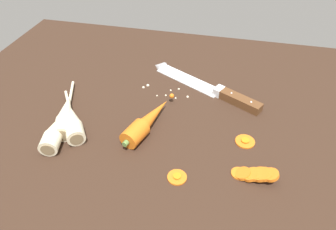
{
  "coord_description": "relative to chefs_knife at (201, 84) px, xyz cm",
  "views": [
    {
      "loc": [
        12.36,
        -55.65,
        47.85
      ],
      "look_at": [
        0.0,
        -2.0,
        1.5
      ],
      "focal_mm": 32.81,
      "sensor_mm": 36.0,
      "label": 1
    }
  ],
  "objects": [
    {
      "name": "chefs_knife",
      "position": [
        0.0,
        0.0,
        0.0
      ],
      "size": [
        32.2,
        19.33,
        4.18
      ],
      "color": "silver",
      "rests_on": "ground_plane"
    },
    {
      "name": "carrot_slice_stray_near",
      "position": [
        0.05,
        -32.0,
        -0.29
      ],
      "size": [
        3.83,
        3.83,
        0.7
      ],
      "color": "orange",
      "rests_on": "ground_plane"
    },
    {
      "name": "parsnip_mid_left",
      "position": [
        -28.21,
        -27.03,
        1.33
      ],
      "size": [
        6.36,
        17.58,
        4.0
      ],
      "color": "beige",
      "rests_on": "ground_plane"
    },
    {
      "name": "mince_crumbs",
      "position": [
        -7.83,
        -3.67,
        -0.3
      ],
      "size": [
        16.94,
        6.17,
        0.83
      ],
      "color": "beige",
      "rests_on": "ground_plane"
    },
    {
      "name": "carrot_slice_stack",
      "position": [
        14.56,
        -28.66,
        0.45
      ],
      "size": [
        8.88,
        3.6,
        3.11
      ],
      "color": "orange",
      "rests_on": "ground_plane"
    },
    {
      "name": "whole_carrot",
      "position": [
        -9.52,
        -19.59,
        1.45
      ],
      "size": [
        8.8,
        19.67,
        4.2
      ],
      "color": "orange",
      "rests_on": "ground_plane"
    },
    {
      "name": "carrot_slice_stray_mid",
      "position": [
        12.58,
        -19.07,
        -0.29
      ],
      "size": [
        4.27,
        4.27,
        0.7
      ],
      "color": "orange",
      "rests_on": "ground_plane"
    },
    {
      "name": "parsnip_mid_right",
      "position": [
        -28.61,
        -21.35,
        1.33
      ],
      "size": [
        9.98,
        21.4,
        4.0
      ],
      "color": "beige",
      "rests_on": "ground_plane"
    },
    {
      "name": "ground_plane",
      "position": [
        -5.53,
        -13.6,
        -2.65
      ],
      "size": [
        120.0,
        90.0,
        4.0
      ],
      "primitive_type": "cube",
      "color": "#332116"
    },
    {
      "name": "parsnip_front",
      "position": [
        -26.15,
        -23.04,
        1.33
      ],
      "size": [
        13.14,
        17.73,
        4.0
      ],
      "color": "beige",
      "rests_on": "ground_plane"
    }
  ]
}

